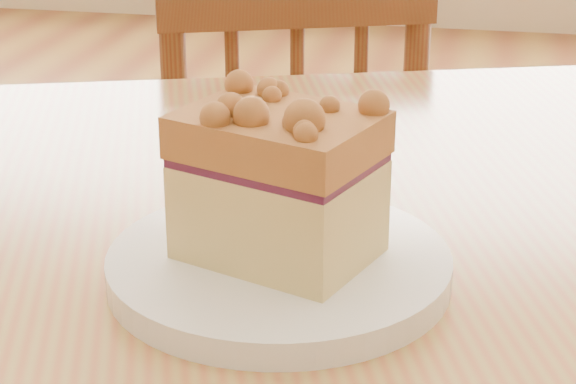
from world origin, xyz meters
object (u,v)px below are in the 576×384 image
(plate, at_px, (279,267))
(cafe_chair_main, at_px, (281,239))
(cake_slice, at_px, (276,177))
(cafe_table_main, at_px, (279,334))

(plate, bearing_deg, cafe_chair_main, 101.82)
(cake_slice, bearing_deg, plate, -0.05)
(cafe_table_main, bearing_deg, plate, -96.48)
(plate, distance_m, cake_slice, 0.06)
(cake_slice, bearing_deg, cafe_table_main, 121.24)
(cafe_table_main, bearing_deg, cafe_chair_main, 83.18)
(cafe_table_main, bearing_deg, cake_slice, -97.62)
(cafe_table_main, height_order, cake_slice, cake_slice)
(cafe_chair_main, bearing_deg, plate, 81.13)
(plate, bearing_deg, cake_slice, 159.68)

